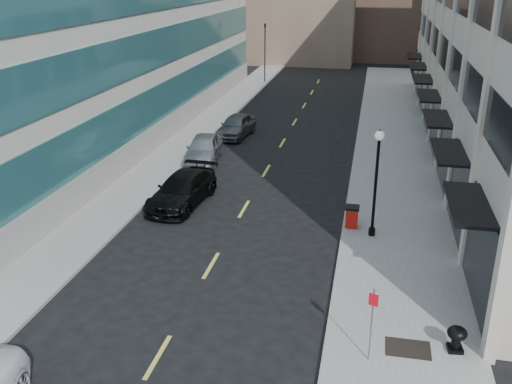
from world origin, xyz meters
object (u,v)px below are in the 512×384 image
at_px(car_grey_sedan, 236,126).
at_px(trash_bin, 352,216).
at_px(lamppost, 376,174).
at_px(traffic_signal, 265,27).
at_px(car_black_pickup, 183,190).
at_px(urn_planter, 457,336).
at_px(sign_post, 372,315).
at_px(car_silver_sedan, 204,149).

xyz_separation_m(car_grey_sedan, trash_bin, (8.96, -14.38, -0.09)).
bearing_deg(trash_bin, lamppost, -36.29).
relative_size(traffic_signal, car_black_pickup, 1.30).
bearing_deg(trash_bin, urn_planter, -66.57).
bearing_deg(traffic_signal, car_black_pickup, -86.13).
relative_size(traffic_signal, trash_bin, 6.88).
bearing_deg(sign_post, car_grey_sedan, 132.61).
bearing_deg(car_black_pickup, traffic_signal, 99.71).
height_order(car_black_pickup, sign_post, sign_post).
relative_size(sign_post, urn_planter, 2.91).
xyz_separation_m(car_grey_sedan, lamppost, (9.89, -15.08, 2.24)).
bearing_deg(traffic_signal, lamppost, -71.84).
bearing_deg(traffic_signal, car_grey_sedan, -84.71).
height_order(car_black_pickup, car_silver_sedan, car_silver_sedan).
distance_m(traffic_signal, sign_post, 46.72).
distance_m(car_silver_sedan, car_grey_sedan, 6.03).
height_order(lamppost, urn_planter, lamppost).
height_order(traffic_signal, sign_post, traffic_signal).
bearing_deg(trash_bin, car_black_pickup, 171.54).
relative_size(car_silver_sedan, car_grey_sedan, 1.05).
bearing_deg(car_grey_sedan, car_black_pickup, -82.12).
xyz_separation_m(trash_bin, sign_post, (1.00, -9.63, 1.04)).
height_order(car_silver_sedan, car_grey_sedan, car_silver_sedan).
height_order(trash_bin, sign_post, sign_post).
relative_size(trash_bin, lamppost, 0.21).
relative_size(trash_bin, sign_post, 0.41).
height_order(trash_bin, urn_planter, trash_bin).
height_order(car_silver_sedan, sign_post, sign_post).
bearing_deg(trash_bin, car_grey_sedan, 122.56).
height_order(traffic_signal, car_silver_sedan, traffic_signal).
height_order(sign_post, urn_planter, sign_post).
bearing_deg(car_silver_sedan, lamppost, -47.88).
xyz_separation_m(traffic_signal, car_grey_sedan, (1.94, -21.00, -4.93)).
relative_size(car_black_pickup, urn_planter, 6.33).
bearing_deg(urn_planter, car_black_pickup, 140.71).
relative_size(car_black_pickup, car_silver_sedan, 1.11).
bearing_deg(sign_post, car_silver_sedan, 140.49).
distance_m(sign_post, urn_planter, 3.01).
xyz_separation_m(car_black_pickup, trash_bin, (8.60, -1.38, -0.09)).
bearing_deg(car_black_pickup, car_silver_sedan, 103.72).
relative_size(traffic_signal, car_silver_sedan, 1.44).
height_order(car_silver_sedan, urn_planter, car_silver_sedan).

